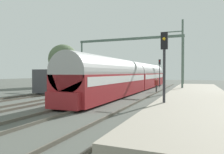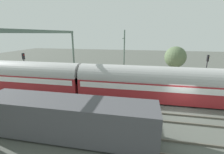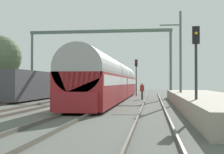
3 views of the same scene
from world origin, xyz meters
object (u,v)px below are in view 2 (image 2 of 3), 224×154
(freight_car, at_px, (67,118))
(railway_signal_far, at_px, (25,65))
(passenger_train, at_px, (81,80))
(railway_signal_near, at_px, (207,67))
(catenary_gantry, at_px, (41,48))
(person_crossing, at_px, (89,80))

(freight_car, height_order, railway_signal_far, railway_signal_far)
(passenger_train, distance_m, railway_signal_far, 9.61)
(railway_signal_near, height_order, catenary_gantry, catenary_gantry)
(passenger_train, height_order, catenary_gantry, catenary_gantry)
(passenger_train, xyz_separation_m, person_crossing, (2.99, 0.11, -0.94))
(catenary_gantry, bearing_deg, person_crossing, -34.97)
(railway_signal_near, xyz_separation_m, railway_signal_far, (-4.35, 25.53, 0.09))
(passenger_train, relative_size, railway_signal_near, 7.09)
(railway_signal_near, relative_size, railway_signal_far, 0.97)
(freight_car, distance_m, railway_signal_far, 15.40)
(person_crossing, height_order, railway_signal_far, railway_signal_far)
(person_crossing, height_order, catenary_gantry, catenary_gantry)
(railway_signal_far, distance_m, catenary_gantry, 7.52)
(railway_signal_near, bearing_deg, passenger_train, 111.18)
(railway_signal_far, bearing_deg, passenger_train, -101.58)
(catenary_gantry, bearing_deg, railway_signal_far, 55.37)
(railway_signal_near, relative_size, catenary_gantry, 0.28)
(passenger_train, relative_size, railway_signal_far, 6.86)
(catenary_gantry, bearing_deg, passenger_train, -60.60)
(passenger_train, bearing_deg, railway_signal_near, -68.82)
(freight_car, distance_m, person_crossing, 11.39)
(freight_car, bearing_deg, person_crossing, 11.58)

